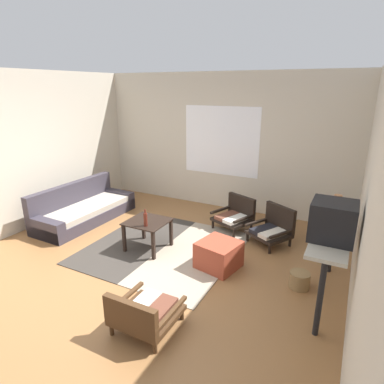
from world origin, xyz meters
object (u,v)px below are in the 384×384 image
(armchair_striped_foreground, at_px, (143,313))
(crt_television, at_px, (333,221))
(couch, at_px, (83,210))
(coffee_table, at_px, (148,226))
(wicker_basket, at_px, (299,280))
(console_shelf, at_px, (331,240))
(armchair_corner, at_px, (273,227))
(ottoman_orange, at_px, (219,255))
(clay_vase, at_px, (336,212))
(glass_bottle, at_px, (145,219))
(armchair_by_window, at_px, (235,214))

(armchair_striped_foreground, distance_m, crt_television, 2.18)
(couch, xyz_separation_m, coffee_table, (1.74, -0.39, 0.17))
(crt_television, relative_size, wicker_basket, 1.76)
(armchair_striped_foreground, bearing_deg, console_shelf, 42.15)
(armchair_corner, xyz_separation_m, crt_television, (0.91, -1.41, 0.83))
(armchair_corner, relative_size, console_shelf, 0.53)
(armchair_striped_foreground, height_order, armchair_corner, armchair_corner)
(ottoman_orange, height_order, console_shelf, console_shelf)
(armchair_striped_foreground, bearing_deg, clay_vase, 46.94)
(armchair_corner, relative_size, ottoman_orange, 1.49)
(armchair_corner, bearing_deg, glass_bottle, -141.36)
(couch, relative_size, wicker_basket, 7.77)
(ottoman_orange, bearing_deg, couch, 172.53)
(ottoman_orange, height_order, glass_bottle, glass_bottle)
(armchair_by_window, distance_m, glass_bottle, 1.76)
(console_shelf, bearing_deg, wicker_basket, 162.13)
(console_shelf, bearing_deg, armchair_striped_foreground, -137.85)
(ottoman_orange, distance_m, crt_television, 1.69)
(couch, height_order, crt_television, crt_television)
(wicker_basket, bearing_deg, armchair_corner, 119.75)
(ottoman_orange, height_order, crt_television, crt_television)
(armchair_corner, bearing_deg, console_shelf, -52.16)
(armchair_by_window, distance_m, console_shelf, 2.23)
(couch, height_order, armchair_by_window, couch)
(armchair_corner, distance_m, console_shelf, 1.58)
(armchair_corner, height_order, console_shelf, console_shelf)
(couch, distance_m, armchair_striped_foreground, 3.33)
(armchair_corner, xyz_separation_m, ottoman_orange, (-0.48, -1.10, -0.08))
(clay_vase, xyz_separation_m, wicker_basket, (-0.30, -0.17, -0.91))
(armchair_by_window, xyz_separation_m, ottoman_orange, (0.25, -1.34, -0.08))
(armchair_corner, distance_m, glass_bottle, 2.05)
(armchair_corner, xyz_separation_m, wicker_basket, (0.62, -1.08, -0.16))
(armchair_by_window, distance_m, wicker_basket, 1.90)
(armchair_by_window, height_order, ottoman_orange, armchair_by_window)
(clay_vase, bearing_deg, ottoman_orange, -172.53)
(armchair_striped_foreground, height_order, clay_vase, clay_vase)
(coffee_table, relative_size, ottoman_orange, 1.18)
(armchair_corner, bearing_deg, couch, -168.14)
(console_shelf, height_order, crt_television, crt_television)
(crt_television, bearing_deg, ottoman_orange, 167.46)
(armchair_corner, xyz_separation_m, clay_vase, (0.91, -0.92, 0.75))
(armchair_striped_foreground, distance_m, clay_vase, 2.46)
(wicker_basket, bearing_deg, glass_bottle, -175.31)
(ottoman_orange, relative_size, clay_vase, 1.51)
(ottoman_orange, bearing_deg, glass_bottle, -171.51)
(clay_vase, bearing_deg, coffee_table, -175.90)
(couch, relative_size, coffee_table, 3.22)
(armchair_by_window, height_order, crt_television, crt_television)
(armchair_striped_foreground, bearing_deg, ottoman_orange, 82.65)
(crt_television, bearing_deg, armchair_striped_foreground, -142.70)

